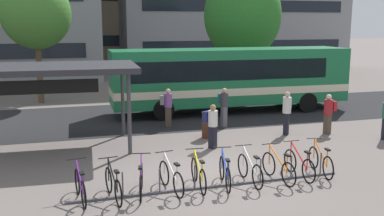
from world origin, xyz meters
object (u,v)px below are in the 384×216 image
Objects in this scene: parked_bicycle_orange_9 at (321,162)px; parked_bicycle_white_3 at (171,178)px; street_tree_0 at (242,15)px; city_bus at (232,77)px; parked_bicycle_orange_7 at (278,168)px; parked_bicycle_purple_0 at (80,187)px; parked_bicycle_white_6 at (250,170)px; transit_shelter at (45,71)px; parked_bicycle_yellow_4 at (198,175)px; street_tree_1 at (36,14)px; parked_bicycle_blue_5 at (225,173)px; commuter_red_pack_2 at (329,111)px; trash_bin at (208,125)px; commuter_teal_pack_4 at (287,110)px; parked_bicycle_purple_2 at (141,181)px; parked_bicycle_red_8 at (299,165)px; commuter_navy_pack_0 at (212,123)px; commuter_teal_pack_3 at (224,104)px; commuter_grey_pack_1 at (167,105)px; parked_bicycle_black_1 at (113,185)px.

parked_bicycle_white_3 is at bearing 99.16° from parked_bicycle_orange_9.
city_bus is at bearing -116.21° from street_tree_0.
parked_bicycle_white_3 is 3.14m from parked_bicycle_orange_7.
parked_bicycle_purple_0 and parked_bicycle_white_6 have the same top height.
parked_bicycle_white_6 is at bearing -40.67° from transit_shelter.
city_bus is 7.00× the size of parked_bicycle_yellow_4.
parked_bicycle_purple_0 is 20.36m from street_tree_0.
street_tree_1 is (-1.61, 15.17, 4.59)m from parked_bicycle_purple_0.
parked_bicycle_yellow_4 is at bearing 95.35° from parked_bicycle_blue_5.
commuter_red_pack_2 is 4.96m from trash_bin.
parked_bicycle_purple_2 is at bearing -17.14° from commuter_teal_pack_4.
parked_bicycle_orange_7 is 5.19m from trash_bin.
transit_shelter reaches higher than parked_bicycle_white_3.
parked_bicycle_white_3 is 3.86m from parked_bicycle_red_8.
parked_bicycle_purple_0 is 3.89m from parked_bicycle_blue_5.
commuter_navy_pack_0 is at bearing -61.08° from street_tree_1.
parked_bicycle_purple_0 is at bearing 9.59° from commuter_red_pack_2.
parked_bicycle_yellow_4 is 1.00× the size of parked_bicycle_red_8.
trash_bin is (-1.20, -1.53, -0.48)m from commuter_teal_pack_3.
parked_bicycle_blue_5 is 0.99× the size of parked_bicycle_red_8.
street_tree_1 reaches higher than city_bus.
commuter_navy_pack_0 is 0.98× the size of commuter_red_pack_2.
parked_bicycle_yellow_4 is at bearing -86.33° from commuter_grey_pack_1.
parked_bicycle_purple_0 is at bearing -22.36° from commuter_teal_pack_4.
parked_bicycle_orange_7 is at bearing -36.87° from transit_shelter.
parked_bicycle_orange_9 is 1.04× the size of commuter_red_pack_2.
commuter_teal_pack_3 is at bearing 51.93° from trash_bin.
transit_shelter is 10.22m from street_tree_1.
commuter_teal_pack_3 is 0.22× the size of street_tree_0.
parked_bicycle_yellow_4 is 0.25× the size of street_tree_1.
commuter_teal_pack_4 is at bearing -64.82° from parked_bicycle_black_1.
commuter_navy_pack_0 is 5.27m from commuter_red_pack_2.
street_tree_0 is at bearing -22.41° from parked_bicycle_yellow_4.
parked_bicycle_black_1 is at bearing 86.15° from parked_bicycle_white_3.
parked_bicycle_orange_9 is at bearing -85.32° from parked_bicycle_red_8.
transit_shelter is (-4.02, 5.17, 2.44)m from parked_bicycle_yellow_4.
parked_bicycle_purple_0 is at bearing -134.92° from trash_bin.
parked_bicycle_purple_0 is 6.99m from parked_bicycle_orange_9.
street_tree_0 is (2.86, 11.72, 3.93)m from commuter_teal_pack_4.
street_tree_1 is at bearing 135.27° from commuter_grey_pack_1.
commuter_teal_pack_3 reaches higher than trash_bin.
parked_bicycle_purple_2 is 8.17m from commuter_teal_pack_3.
commuter_red_pack_2 is (4.48, 4.38, 0.56)m from parked_bicycle_orange_7.
parked_bicycle_yellow_4 and parked_bicycle_red_8 have the same top height.
city_bus is at bearing 42.18° from commuter_grey_pack_1.
parked_bicycle_purple_0 is at bearing -50.72° from commuter_teal_pack_3.
parked_bicycle_yellow_4 is at bearing 88.45° from parked_bicycle_red_8.
parked_bicycle_orange_7 is at bearing -99.95° from parked_bicycle_white_3.
parked_bicycle_white_6 is at bearing -21.25° from commuter_teal_pack_3.
commuter_grey_pack_1 is (2.39, 7.28, 0.59)m from parked_bicycle_purple_2.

